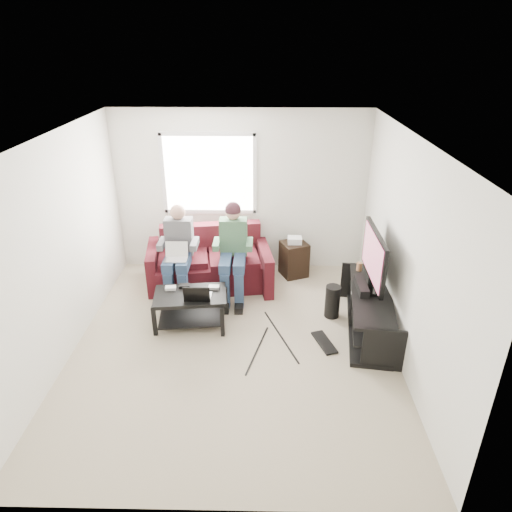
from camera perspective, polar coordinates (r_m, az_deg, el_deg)
The scene contains 26 objects.
floor at distance 5.92m, azimuth -2.77°, elevation -11.03°, with size 4.50×4.50×0.00m, color tan.
ceiling at distance 4.84m, azimuth -3.44°, elevation 14.45°, with size 4.50×4.50×0.00m, color white.
wall_back at distance 7.34m, azimuth -1.87°, elevation 7.96°, with size 4.50×4.50×0.00m, color silver.
wall_front at distance 3.37m, azimuth -5.77°, elevation -16.27°, with size 4.50×4.50×0.00m, color silver.
wall_left at distance 5.75m, azimuth -23.38°, elevation 0.53°, with size 4.50×4.50×0.00m, color silver.
wall_right at distance 5.48m, azimuth 18.27°, elevation 0.21°, with size 4.50×4.50×0.00m, color silver.
window at distance 7.28m, azimuth -5.91°, elevation 10.15°, with size 1.48×0.04×1.28m.
sofa at distance 7.15m, azimuth -5.84°, elevation -1.10°, with size 2.02×1.12×0.89m.
person_left at distance 6.73m, azimuth -9.71°, elevation 0.88°, with size 0.40×0.71×1.37m.
person_right at distance 6.62m, azimuth -2.90°, elevation 1.39°, with size 0.40×0.71×1.41m.
laptop_silver at distance 6.57m, azimuth -9.98°, elevation 0.06°, with size 0.32×0.22×0.24m, color silver, non-canonical shape.
coffee_table at distance 6.17m, azimuth -8.17°, elevation -5.72°, with size 1.00×0.68×0.47m.
laptop_black at distance 5.96m, azimuth -7.29°, elevation -4.15°, with size 0.34×0.24×0.24m, color black, non-canonical shape.
controller_a at distance 6.25m, azimuth -10.63°, elevation -3.95°, with size 0.14×0.09×0.04m, color silver.
controller_b at distance 6.27m, azimuth -8.91°, elevation -3.72°, with size 0.14×0.09×0.04m, color black.
controller_c at distance 6.18m, azimuth -5.30°, elevation -3.92°, with size 0.14×0.09×0.04m, color gray.
tv_stand at distance 6.24m, azimuth 13.97°, elevation -6.95°, with size 0.73×1.75×0.56m.
tv at distance 5.96m, azimuth 14.53°, elevation -0.19°, with size 0.12×1.10×0.81m.
soundbar at distance 6.12m, azimuth 13.04°, elevation -3.63°, with size 0.12×0.50×0.10m, color black.
drink_cup at distance 6.59m, azimuth 12.79°, elevation -1.29°, with size 0.08×0.08×0.12m, color #9D6843.
console_white at distance 5.88m, azimuth 14.83°, elevation -8.44°, with size 0.30×0.22×0.06m, color silver.
console_grey at distance 6.45m, azimuth 13.52°, elevation -4.88°, with size 0.34×0.26×0.08m, color gray.
console_black at distance 6.16m, azimuth 14.14°, elevation -6.58°, with size 0.38×0.30×0.07m, color black.
subwoofer at distance 6.43m, azimuth 9.53°, elevation -5.62°, with size 0.21×0.21×0.47m, color black.
keyboard_floor at distance 6.00m, azimuth 8.53°, elevation -10.64°, with size 0.16×0.49×0.03m, color black.
end_table at distance 7.42m, azimuth 4.77°, elevation -0.27°, with size 0.38×0.38×0.67m.
Camera 1 is at (0.37, -4.73, 3.55)m, focal length 32.00 mm.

